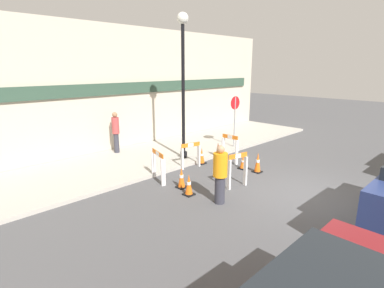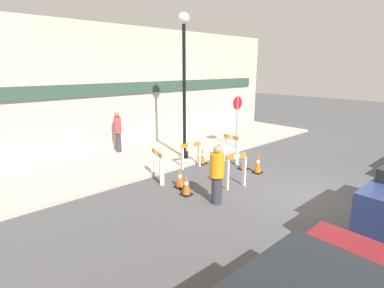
% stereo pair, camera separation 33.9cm
% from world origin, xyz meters
% --- Properties ---
extents(ground_plane, '(60.00, 60.00, 0.00)m').
position_xyz_m(ground_plane, '(0.00, 0.00, 0.00)').
color(ground_plane, '#4C4C4F').
extents(sidewalk_slab, '(18.00, 3.90, 0.11)m').
position_xyz_m(sidewalk_slab, '(0.00, 6.45, 0.06)').
color(sidewalk_slab, '#ADA89E').
rests_on(sidewalk_slab, ground_plane).
extents(storefront_facade, '(18.00, 0.22, 5.50)m').
position_xyz_m(storefront_facade, '(0.00, 8.48, 2.75)').
color(storefront_facade, '#BCB29E').
rests_on(storefront_facade, ground_plane).
extents(streetlamp_post, '(0.44, 0.44, 5.57)m').
position_xyz_m(streetlamp_post, '(-0.12, 5.25, 3.67)').
color(streetlamp_post, black).
rests_on(streetlamp_post, sidewalk_slab).
extents(stop_sign, '(0.60, 0.06, 2.33)m').
position_xyz_m(stop_sign, '(2.75, 4.89, 1.68)').
color(stop_sign, gray).
rests_on(stop_sign, sidewalk_slab).
extents(barricade_0, '(0.15, 0.74, 1.14)m').
position_xyz_m(barricade_0, '(0.92, 3.68, 0.60)').
color(barricade_0, white).
rests_on(barricade_0, ground_plane).
extents(barricade_1, '(0.80, 0.31, 0.97)m').
position_xyz_m(barricade_1, '(-0.60, 4.35, 0.52)').
color(barricade_1, white).
rests_on(barricade_1, ground_plane).
extents(barricade_2, '(0.38, 0.91, 1.04)m').
position_xyz_m(barricade_2, '(-2.35, 4.10, 0.57)').
color(barricade_2, white).
rests_on(barricade_2, ground_plane).
extents(barricade_3, '(0.74, 0.29, 1.11)m').
position_xyz_m(barricade_3, '(-0.87, 1.95, 0.58)').
color(barricade_3, white).
rests_on(barricade_3, ground_plane).
extents(traffic_cone_0, '(0.30, 0.30, 0.64)m').
position_xyz_m(traffic_cone_0, '(0.07, 4.40, 0.31)').
color(traffic_cone_0, black).
rests_on(traffic_cone_0, ground_plane).
extents(traffic_cone_1, '(0.30, 0.30, 0.69)m').
position_xyz_m(traffic_cone_1, '(1.04, 4.40, 0.34)').
color(traffic_cone_1, black).
rests_on(traffic_cone_1, ground_plane).
extents(traffic_cone_2, '(0.30, 0.30, 0.65)m').
position_xyz_m(traffic_cone_2, '(-2.39, 2.58, 0.31)').
color(traffic_cone_2, black).
rests_on(traffic_cone_2, ground_plane).
extents(traffic_cone_3, '(0.30, 0.30, 0.66)m').
position_xyz_m(traffic_cone_3, '(-2.16, 3.15, 0.32)').
color(traffic_cone_3, black).
rests_on(traffic_cone_3, ground_plane).
extents(traffic_cone_4, '(0.30, 0.30, 0.74)m').
position_xyz_m(traffic_cone_4, '(0.78, 2.28, 0.36)').
color(traffic_cone_4, black).
rests_on(traffic_cone_4, ground_plane).
extents(traffic_cone_5, '(0.30, 0.30, 0.52)m').
position_xyz_m(traffic_cone_5, '(0.72, 2.88, 0.25)').
color(traffic_cone_5, black).
rests_on(traffic_cone_5, ground_plane).
extents(person_worker, '(0.55, 0.55, 1.68)m').
position_xyz_m(person_worker, '(-2.14, 1.59, 0.89)').
color(person_worker, '#33333D').
rests_on(person_worker, ground_plane).
extents(person_pedestrian, '(0.41, 0.41, 1.76)m').
position_xyz_m(person_pedestrian, '(-1.69, 7.83, 1.08)').
color(person_pedestrian, '#33333D').
rests_on(person_pedestrian, sidewalk_slab).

